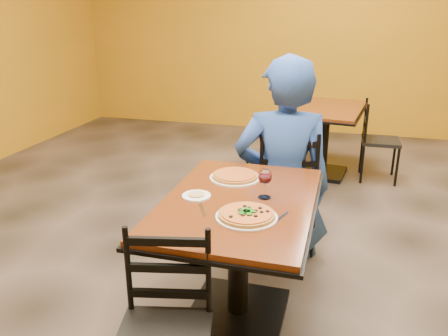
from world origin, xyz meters
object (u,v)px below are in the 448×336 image
(table_main, at_px, (239,231))
(pizza_far, at_px, (235,175))
(chair_second_left, at_px, (270,131))
(table_second, at_px, (325,126))
(chair_main_far, at_px, (287,187))
(plate_main, at_px, (246,217))
(diner, at_px, (284,160))
(pizza_main, at_px, (247,214))
(side_plate, at_px, (196,196))
(wine_glass, at_px, (265,182))
(chair_second_right, at_px, (381,141))
(plate_far, at_px, (235,178))

(table_main, distance_m, pizza_far, 0.39)
(chair_second_left, bearing_deg, table_second, 105.02)
(chair_main_far, xyz_separation_m, chair_second_left, (-0.42, 1.67, -0.02))
(table_main, distance_m, plate_main, 0.31)
(diner, bearing_deg, pizza_main, 76.18)
(side_plate, bearing_deg, pizza_far, 67.69)
(table_second, bearing_deg, wine_glass, -94.09)
(chair_main_far, height_order, chair_second_right, chair_main_far)
(chair_second_left, height_order, diner, diner)
(table_main, bearing_deg, diner, 80.98)
(diner, bearing_deg, plate_main, 76.18)
(pizza_main, relative_size, plate_far, 0.92)
(plate_far, height_order, pizza_far, pizza_far)
(table_main, height_order, table_second, same)
(diner, relative_size, plate_far, 4.71)
(plate_far, bearing_deg, plate_main, -69.95)
(chair_second_left, height_order, side_plate, chair_second_left)
(plate_far, xyz_separation_m, pizza_far, (0.00, 0.00, 0.02))
(chair_main_far, height_order, diner, diner)
(table_main, bearing_deg, pizza_far, 108.03)
(table_second, xyz_separation_m, chair_second_right, (0.59, 0.00, -0.13))
(table_second, height_order, pizza_far, pizza_far)
(diner, xyz_separation_m, pizza_main, (-0.04, -1.02, 0.04))
(plate_far, bearing_deg, table_second, 79.92)
(plate_main, xyz_separation_m, pizza_far, (-0.19, 0.52, 0.02))
(chair_second_right, height_order, pizza_main, chair_second_right)
(chair_second_left, distance_m, pizza_far, 2.34)
(pizza_main, xyz_separation_m, wine_glass, (0.04, 0.27, 0.07))
(chair_main_far, xyz_separation_m, pizza_far, (-0.24, -0.64, 0.30))
(table_second, xyz_separation_m, chair_second_left, (-0.59, 0.00, -0.10))
(table_main, bearing_deg, pizza_main, -67.17)
(table_main, relative_size, chair_main_far, 1.31)
(diner, height_order, plate_main, diner)
(chair_second_right, xyz_separation_m, plate_far, (-1.00, -2.31, 0.34))
(diner, bearing_deg, chair_second_right, -124.74)
(table_main, bearing_deg, side_plate, -173.46)
(table_second, distance_m, chair_main_far, 1.68)
(chair_main_far, xyz_separation_m, chair_second_right, (0.75, 1.67, -0.05))
(table_second, bearing_deg, pizza_far, -100.08)
(chair_second_right, bearing_deg, diner, 155.94)
(plate_far, bearing_deg, chair_second_right, 66.67)
(chair_second_left, distance_m, chair_second_right, 1.17)
(chair_main_far, bearing_deg, diner, 74.59)
(chair_main_far, distance_m, chair_second_left, 1.72)
(table_second, distance_m, pizza_main, 2.85)
(chair_main_far, bearing_deg, chair_second_left, -84.23)
(chair_second_right, distance_m, plate_far, 2.54)
(pizza_far, bearing_deg, chair_second_left, 94.33)
(table_main, height_order, pizza_main, pizza_main)
(wine_glass, bearing_deg, chair_second_left, 98.97)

